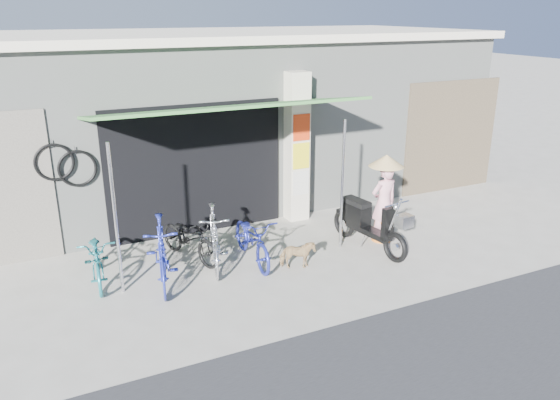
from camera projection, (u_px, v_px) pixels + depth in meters
name	position (u px, v px, depth m)	size (l,w,h in m)	color
ground	(317.00, 273.00, 8.99)	(80.00, 80.00, 0.00)	#A9A398
bicycle_shop	(212.00, 113.00, 12.72)	(12.30, 5.30, 3.66)	gray
shop_pillar	(296.00, 148.00, 10.93)	(0.42, 0.44, 3.00)	beige
awning	(226.00, 110.00, 9.18)	(4.60, 1.88, 2.72)	#346C30
neighbour_right	(451.00, 136.00, 12.80)	(2.60, 0.06, 2.60)	brown
bike_teal	(97.00, 258.00, 8.61)	(0.55, 1.56, 0.82)	#196A71
bike_blue	(162.00, 253.00, 8.51)	(0.50, 1.76, 1.06)	navy
bike_black	(190.00, 238.00, 9.38)	(0.53, 1.53, 0.80)	black
bike_silver	(214.00, 238.00, 9.11)	(0.48, 1.70, 1.02)	silver
bike_navy	(252.00, 239.00, 9.28)	(0.56, 1.62, 0.85)	navy
street_dog	(297.00, 255.00, 9.09)	(0.27, 0.58, 0.49)	tan
moped	(367.00, 223.00, 9.81)	(0.59, 1.88, 1.07)	black
nun	(384.00, 198.00, 10.04)	(0.64, 0.64, 1.66)	pink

